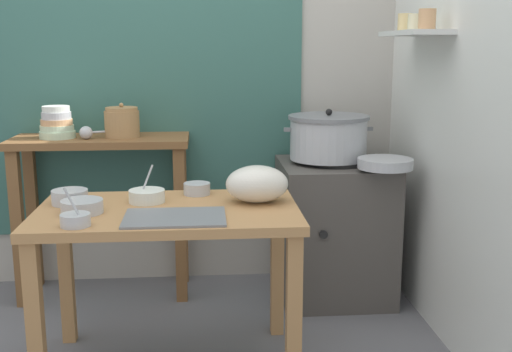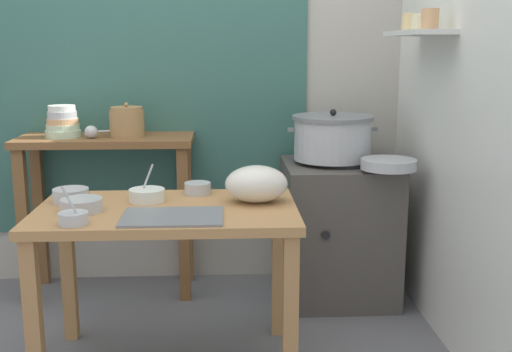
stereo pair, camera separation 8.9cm
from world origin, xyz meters
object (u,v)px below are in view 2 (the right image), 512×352
at_px(prep_bowl_4, 198,188).
at_px(wide_pan, 389,164).
at_px(ladle, 93,132).
at_px(prep_bowl_2, 73,218).
at_px(prep_table, 168,232).
at_px(steamer_pot, 332,137).
at_px(prep_bowl_3, 147,194).
at_px(bowl_stack_enamel, 63,123).
at_px(prep_bowl_0, 71,195).
at_px(stove_block, 338,230).
at_px(back_shelf_table, 107,176).
at_px(clay_pot, 127,122).
at_px(serving_tray, 172,217).
at_px(prep_bowl_1, 82,204).
at_px(plastic_bag, 256,184).

bearing_deg(prep_bowl_4, wide_pan, 14.08).
relative_size(ladle, prep_bowl_2, 1.81).
relative_size(wide_pan, prep_bowl_2, 1.81).
height_order(prep_table, steamer_pot, steamer_pot).
height_order(prep_bowl_2, prep_bowl_3, prep_bowl_3).
height_order(steamer_pot, bowl_stack_enamel, bowl_stack_enamel).
bearing_deg(prep_bowl_4, prep_bowl_0, -166.48).
bearing_deg(stove_block, bowl_stack_enamel, 175.42).
relative_size(bowl_stack_enamel, prep_bowl_2, 1.23).
height_order(prep_bowl_0, prep_bowl_2, prep_bowl_2).
distance_m(back_shelf_table, steamer_pot, 1.27).
height_order(stove_block, clay_pot, clay_pot).
bearing_deg(stove_block, prep_bowl_4, -146.08).
bearing_deg(prep_bowl_2, prep_bowl_3, 56.16).
bearing_deg(wide_pan, bowl_stack_enamel, 167.13).
xyz_separation_m(steamer_pot, wide_pan, (0.24, -0.29, -0.10)).
bearing_deg(bowl_stack_enamel, prep_table, -53.87).
distance_m(prep_table, steamer_pot, 1.17).
height_order(bowl_stack_enamel, serving_tray, bowl_stack_enamel).
bearing_deg(prep_bowl_1, steamer_pot, 34.77).
bearing_deg(prep_bowl_1, prep_bowl_3, 33.18).
relative_size(clay_pot, prep_bowl_1, 1.11).
height_order(prep_bowl_0, prep_bowl_1, prep_bowl_0).
height_order(prep_table, bowl_stack_enamel, bowl_stack_enamel).
relative_size(plastic_bag, wide_pan, 0.98).
relative_size(back_shelf_table, stove_block, 1.23).
bearing_deg(prep_bowl_0, prep_bowl_3, 0.40).
xyz_separation_m(clay_pot, wide_pan, (1.36, -0.40, -0.17)).
bearing_deg(prep_bowl_3, prep_bowl_1, -146.82).
xyz_separation_m(prep_table, prep_bowl_1, (-0.34, -0.05, 0.14)).
bearing_deg(prep_bowl_4, bowl_stack_enamel, 140.22).
height_order(back_shelf_table, prep_bowl_0, back_shelf_table).
bearing_deg(serving_tray, bowl_stack_enamel, 122.86).
bearing_deg(prep_bowl_2, serving_tray, 11.19).
bearing_deg(ladle, prep_bowl_3, -62.74).
distance_m(ladle, prep_bowl_1, 0.89).
height_order(plastic_bag, prep_bowl_0, plastic_bag).
height_order(stove_block, bowl_stack_enamel, bowl_stack_enamel).
relative_size(steamer_pot, prep_bowl_2, 3.17).
height_order(steamer_pot, prep_bowl_4, steamer_pot).
relative_size(clay_pot, plastic_bag, 0.69).
distance_m(prep_table, prep_bowl_3, 0.20).
bearing_deg(ladle, back_shelf_table, 49.94).
relative_size(stove_block, clay_pot, 4.13).
bearing_deg(prep_bowl_0, prep_bowl_2, -75.41).
height_order(clay_pot, prep_bowl_2, clay_pot).
bearing_deg(prep_table, prep_bowl_2, -143.86).
relative_size(stove_block, prep_bowl_0, 5.07).
xyz_separation_m(prep_table, serving_tray, (0.04, -0.17, 0.12)).
bearing_deg(prep_table, wide_pan, 24.03).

